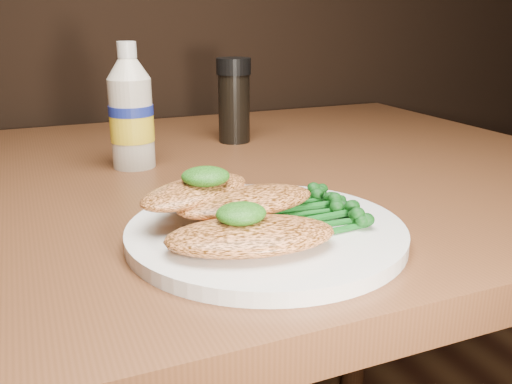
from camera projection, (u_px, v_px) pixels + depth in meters
name	position (u px, v px, depth m)	size (l,w,h in m)	color
plate	(266.00, 232.00, 0.51)	(0.26, 0.26, 0.01)	white
chicken_front	(251.00, 236.00, 0.46)	(0.14, 0.08, 0.02)	#ED8A4B
chicken_mid	(246.00, 201.00, 0.52)	(0.14, 0.07, 0.02)	#ED8A4B
chicken_back	(196.00, 191.00, 0.52)	(0.13, 0.06, 0.02)	#ED8A4B
pesto_front	(241.00, 213.00, 0.46)	(0.04, 0.04, 0.02)	#0E3307
pesto_back	(206.00, 176.00, 0.51)	(0.05, 0.04, 0.02)	#0E3307
broccolini_bundle	(303.00, 209.00, 0.52)	(0.12, 0.10, 0.02)	#125519
mayo_bottle	(131.00, 106.00, 0.73)	(0.06, 0.06, 0.17)	beige
pepper_grinder	(234.00, 101.00, 0.88)	(0.05, 0.05, 0.13)	black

